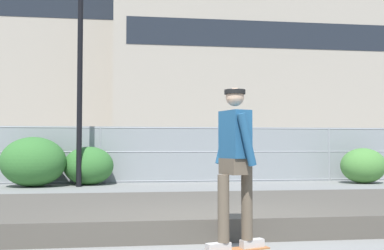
# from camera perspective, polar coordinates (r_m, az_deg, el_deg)

# --- Properties ---
(ground_plane) EXTENTS (120.00, 120.00, 0.00)m
(ground_plane) POSITION_cam_1_polar(r_m,az_deg,el_deg) (5.72, 2.98, -14.96)
(ground_plane) COLOR slate
(gravel_berm) EXTENTS (14.30, 3.55, 0.30)m
(gravel_berm) POSITION_cam_1_polar(r_m,az_deg,el_deg) (7.70, 0.06, -10.59)
(gravel_berm) COLOR #4C473F
(gravel_berm) RESTS_ON ground_plane
(skateboard) EXTENTS (0.82, 0.44, 0.07)m
(skateboard) POSITION_cam_1_polar(r_m,az_deg,el_deg) (5.41, 5.36, -15.06)
(skateboard) COLOR #9E5B33
(skateboard) RESTS_ON ground_plane
(skater) EXTENTS (0.71, 0.62, 1.82)m
(skater) POSITION_cam_1_polar(r_m,az_deg,el_deg) (5.28, 5.31, -3.84)
(skater) COLOR #B2ADA8
(skater) RESTS_ON skateboard
(chain_fence) EXTENTS (19.62, 0.06, 1.85)m
(chain_fence) POSITION_cam_1_polar(r_m,az_deg,el_deg) (15.38, -3.90, -3.63)
(chain_fence) COLOR gray
(chain_fence) RESTS_ON ground_plane
(street_lamp) EXTENTS (0.44, 0.44, 7.37)m
(street_lamp) POSITION_cam_1_polar(r_m,az_deg,el_deg) (14.65, -13.55, 10.59)
(street_lamp) COLOR black
(street_lamp) RESTS_ON ground_plane
(parked_car_near) EXTENTS (4.49, 2.13, 1.66)m
(parked_car_near) POSITION_cam_1_polar(r_m,az_deg,el_deg) (18.85, -11.06, -3.67)
(parked_car_near) COLOR #474C54
(parked_car_near) RESTS_ON ground_plane
(parked_car_mid) EXTENTS (4.42, 1.98, 1.66)m
(parked_car_mid) POSITION_cam_1_polar(r_m,az_deg,el_deg) (19.50, 4.78, -3.67)
(parked_car_mid) COLOR silver
(parked_car_mid) RESTS_ON ground_plane
(library_building) EXTENTS (19.74, 10.75, 25.35)m
(library_building) POSITION_cam_1_polar(r_m,az_deg,el_deg) (56.16, -15.76, 9.33)
(library_building) COLOR #9E9384
(library_building) RESTS_ON ground_plane
(office_block) EXTENTS (28.65, 11.19, 18.59)m
(office_block) POSITION_cam_1_polar(r_m,az_deg,el_deg) (49.34, 7.56, 6.91)
(office_block) COLOR #9E9384
(office_block) RESTS_ON ground_plane
(shrub_left) EXTENTS (1.92, 1.57, 1.49)m
(shrub_left) POSITION_cam_1_polar(r_m,az_deg,el_deg) (14.66, -18.90, -4.29)
(shrub_left) COLOR #336B2D
(shrub_left) RESTS_ON ground_plane
(shrub_center) EXTENTS (1.54, 1.26, 1.19)m
(shrub_center) POSITION_cam_1_polar(r_m,az_deg,el_deg) (14.86, -12.58, -4.91)
(shrub_center) COLOR #336B2D
(shrub_center) RESTS_ON ground_plane
(shrub_right) EXTENTS (1.48, 1.21, 1.14)m
(shrub_right) POSITION_cam_1_polar(r_m,az_deg,el_deg) (16.14, 20.27, -4.71)
(shrub_right) COLOR #477F38
(shrub_right) RESTS_ON ground_plane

